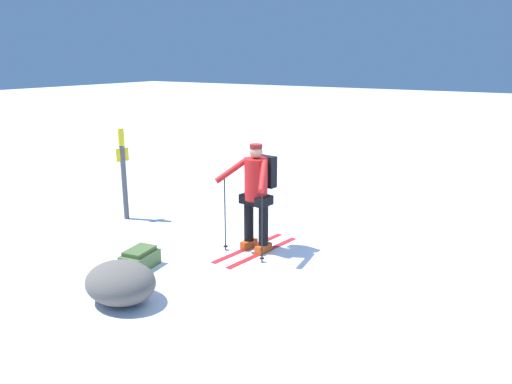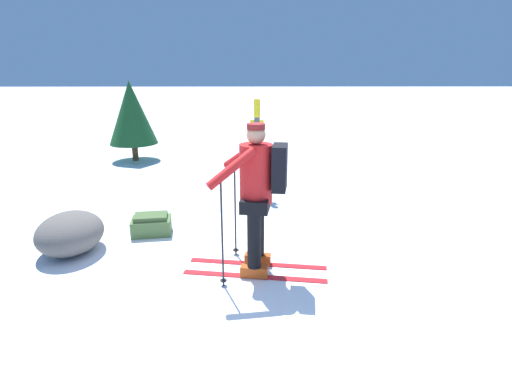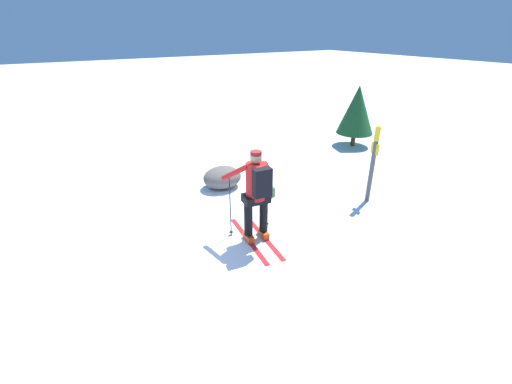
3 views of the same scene
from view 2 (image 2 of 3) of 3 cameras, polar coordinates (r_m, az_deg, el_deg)
The scene contains 6 objects.
ground_plane at distance 4.42m, azimuth -3.53°, elevation -12.77°, with size 80.00×80.00×0.00m, color white.
skier at distance 4.26m, azimuth 0.23°, elevation 0.29°, with size 0.97×1.64×1.67m.
dropped_backpack at distance 5.71m, azimuth -14.71°, elevation -4.54°, with size 0.43×0.57×0.28m.
trail_marker at distance 7.05m, azimuth 0.14°, elevation 7.52°, with size 0.11×0.24×1.68m.
rock_boulder at distance 5.48m, azimuth -25.03°, elevation -5.32°, with size 0.92×0.78×0.50m, color #5B5651.
pine_tree at distance 10.08m, azimuth -17.36°, elevation 10.75°, with size 1.14×1.14×1.90m.
Camera 2 is at (-3.80, -0.23, 2.24)m, focal length 28.00 mm.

